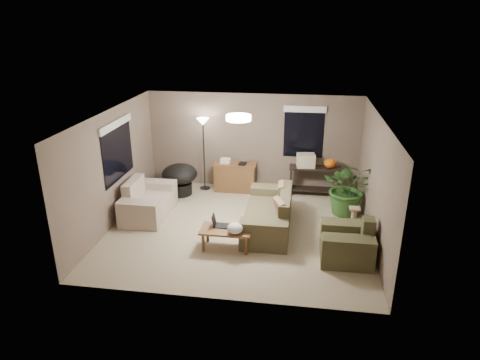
# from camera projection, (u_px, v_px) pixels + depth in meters

# --- Properties ---
(room_shell) EXTENTS (5.50, 5.50, 5.50)m
(room_shell) POSITION_uv_depth(u_px,v_px,m) (239.00, 174.00, 8.84)
(room_shell) COLOR tan
(room_shell) RESTS_ON ground
(main_sofa) EXTENTS (0.95, 2.20, 0.85)m
(main_sofa) POSITION_uv_depth(u_px,v_px,m) (270.00, 215.00, 9.22)
(main_sofa) COLOR #4A432C
(main_sofa) RESTS_ON ground
(throw_pillows) EXTENTS (0.38, 1.38, 0.47)m
(throw_pillows) POSITION_uv_depth(u_px,v_px,m) (282.00, 201.00, 9.05)
(throw_pillows) COLOR #8C7251
(throw_pillows) RESTS_ON main_sofa
(loveseat) EXTENTS (0.90, 1.60, 0.85)m
(loveseat) POSITION_uv_depth(u_px,v_px,m) (147.00, 203.00, 9.83)
(loveseat) COLOR beige
(loveseat) RESTS_ON ground
(armchair) EXTENTS (0.95, 1.00, 0.85)m
(armchair) POSITION_uv_depth(u_px,v_px,m) (347.00, 244.00, 8.05)
(armchair) COLOR #49472B
(armchair) RESTS_ON ground
(coffee_table) EXTENTS (1.00, 0.55, 0.42)m
(coffee_table) POSITION_uv_depth(u_px,v_px,m) (226.00, 232.00, 8.39)
(coffee_table) COLOR brown
(coffee_table) RESTS_ON ground
(laptop) EXTENTS (0.37, 0.25, 0.24)m
(laptop) POSITION_uv_depth(u_px,v_px,m) (219.00, 223.00, 8.46)
(laptop) COLOR black
(laptop) RESTS_ON coffee_table
(plastic_bag) EXTENTS (0.32, 0.29, 0.21)m
(plastic_bag) POSITION_uv_depth(u_px,v_px,m) (235.00, 228.00, 8.16)
(plastic_bag) COLOR white
(plastic_bag) RESTS_ON coffee_table
(desk) EXTENTS (1.10, 0.50, 0.75)m
(desk) POSITION_uv_depth(u_px,v_px,m) (235.00, 177.00, 11.18)
(desk) COLOR brown
(desk) RESTS_ON ground
(desk_papers) EXTENTS (0.68, 0.27, 0.12)m
(desk_papers) POSITION_uv_depth(u_px,v_px,m) (229.00, 161.00, 11.04)
(desk_papers) COLOR silver
(desk_papers) RESTS_ON desk
(console_table) EXTENTS (1.30, 0.40, 0.75)m
(console_table) POSITION_uv_depth(u_px,v_px,m) (315.00, 179.00, 10.88)
(console_table) COLOR black
(console_table) RESTS_ON ground
(pumpkin) EXTENTS (0.36, 0.36, 0.24)m
(pumpkin) POSITION_uv_depth(u_px,v_px,m) (330.00, 163.00, 10.68)
(pumpkin) COLOR orange
(pumpkin) RESTS_ON console_table
(cardboard_box) EXTENTS (0.48, 0.38, 0.33)m
(cardboard_box) POSITION_uv_depth(u_px,v_px,m) (306.00, 160.00, 10.75)
(cardboard_box) COLOR beige
(cardboard_box) RESTS_ON console_table
(papasan_chair) EXTENTS (1.18, 1.18, 0.80)m
(papasan_chair) POSITION_uv_depth(u_px,v_px,m) (180.00, 177.00, 10.92)
(papasan_chair) COLOR black
(papasan_chair) RESTS_ON ground
(floor_lamp) EXTENTS (0.32, 0.32, 1.91)m
(floor_lamp) POSITION_uv_depth(u_px,v_px,m) (203.00, 130.00, 10.86)
(floor_lamp) COLOR black
(floor_lamp) RESTS_ON ground
(ceiling_fixture) EXTENTS (0.50, 0.50, 0.10)m
(ceiling_fixture) POSITION_uv_depth(u_px,v_px,m) (239.00, 118.00, 8.41)
(ceiling_fixture) COLOR white
(ceiling_fixture) RESTS_ON room_shell
(houseplant) EXTENTS (1.17, 1.30, 1.01)m
(houseplant) POSITION_uv_depth(u_px,v_px,m) (348.00, 193.00, 9.81)
(houseplant) COLOR #2D5923
(houseplant) RESTS_ON ground
(cat_scratching_post) EXTENTS (0.32, 0.32, 0.50)m
(cat_scratching_post) POSITION_uv_depth(u_px,v_px,m) (353.00, 220.00, 9.19)
(cat_scratching_post) COLOR tan
(cat_scratching_post) RESTS_ON ground
(window_left) EXTENTS (0.05, 1.56, 1.33)m
(window_left) POSITION_uv_depth(u_px,v_px,m) (117.00, 140.00, 9.30)
(window_left) COLOR black
(window_left) RESTS_ON room_shell
(window_back) EXTENTS (1.06, 0.05, 1.33)m
(window_back) POSITION_uv_depth(u_px,v_px,m) (304.00, 123.00, 10.76)
(window_back) COLOR black
(window_back) RESTS_ON room_shell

